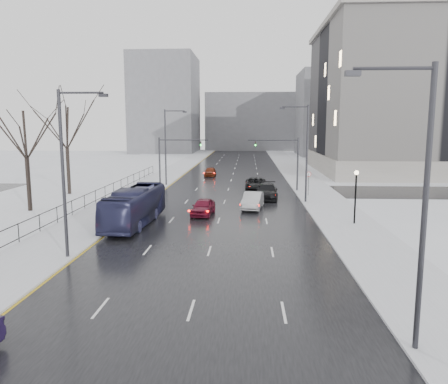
% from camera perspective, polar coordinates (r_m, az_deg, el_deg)
% --- Properties ---
extents(road, '(16.00, 150.00, 0.04)m').
position_cam_1_polar(road, '(65.36, 1.01, 1.73)').
color(road, black).
rests_on(road, ground).
extents(cross_road, '(130.00, 10.00, 0.04)m').
position_cam_1_polar(cross_road, '(53.48, 0.53, 0.17)').
color(cross_road, black).
rests_on(cross_road, ground).
extents(sidewalk_left, '(5.00, 150.00, 0.16)m').
position_cam_1_polar(sidewalk_left, '(66.57, -8.06, 1.83)').
color(sidewalk_left, silver).
rests_on(sidewalk_left, ground).
extents(sidewalk_right, '(5.00, 150.00, 0.16)m').
position_cam_1_polar(sidewalk_right, '(65.81, 10.19, 1.70)').
color(sidewalk_right, silver).
rests_on(sidewalk_right, ground).
extents(park_strip, '(14.00, 150.00, 0.12)m').
position_cam_1_polar(park_strip, '(69.05, -15.82, 1.81)').
color(park_strip, white).
rests_on(park_strip, ground).
extents(tree_park_d, '(8.75, 8.75, 12.50)m').
position_cam_1_polar(tree_park_d, '(44.49, -23.95, -2.36)').
color(tree_park_d, black).
rests_on(tree_park_d, ground).
extents(tree_park_e, '(9.45, 9.45, 13.50)m').
position_cam_1_polar(tree_park_e, '(53.60, -19.51, -0.34)').
color(tree_park_e, black).
rests_on(tree_park_e, ground).
extents(iron_fence, '(0.06, 70.00, 1.30)m').
position_cam_1_polar(iron_fence, '(38.74, -20.38, -2.34)').
color(iron_fence, black).
rests_on(iron_fence, sidewalk_left).
extents(streetlight_r_near, '(2.95, 0.25, 10.00)m').
position_cam_1_polar(streetlight_r_near, '(16.08, 24.08, -0.49)').
color(streetlight_r_near, '#2D2D33').
rests_on(streetlight_r_near, ground).
extents(streetlight_r_mid, '(2.95, 0.25, 10.00)m').
position_cam_1_polar(streetlight_r_mid, '(45.26, 10.50, 5.59)').
color(streetlight_r_mid, '#2D2D33').
rests_on(streetlight_r_mid, ground).
extents(streetlight_l_near, '(2.95, 0.25, 10.00)m').
position_cam_1_polar(streetlight_l_near, '(27.09, -19.88, 3.21)').
color(streetlight_l_near, '#2D2D33').
rests_on(streetlight_l_near, ground).
extents(streetlight_l_far, '(2.95, 0.25, 10.00)m').
position_cam_1_polar(streetlight_l_far, '(57.85, -7.44, 6.32)').
color(streetlight_l_far, '#2D2D33').
rests_on(streetlight_l_far, ground).
extents(lamppost_r_mid, '(0.36, 0.36, 4.28)m').
position_cam_1_polar(lamppost_r_mid, '(36.22, 16.83, 0.36)').
color(lamppost_r_mid, black).
rests_on(lamppost_r_mid, sidewalk_right).
extents(mast_signal_right, '(6.10, 0.33, 6.50)m').
position_cam_1_polar(mast_signal_right, '(53.20, 8.47, 4.46)').
color(mast_signal_right, '#2D2D33').
rests_on(mast_signal_right, ground).
extents(mast_signal_left, '(6.10, 0.33, 6.50)m').
position_cam_1_polar(mast_signal_left, '(53.86, -7.30, 4.53)').
color(mast_signal_left, '#2D2D33').
rests_on(mast_signal_left, ground).
extents(no_uturn_sign, '(0.60, 0.06, 2.70)m').
position_cam_1_polar(no_uturn_sign, '(49.62, 11.00, 2.00)').
color(no_uturn_sign, '#2D2D33').
rests_on(no_uturn_sign, sidewalk_right).
extents(civic_building, '(41.00, 31.00, 24.80)m').
position_cam_1_polar(civic_building, '(83.52, 26.55, 10.04)').
color(civic_building, gray).
rests_on(civic_building, ground).
extents(bldg_far_right, '(24.00, 20.00, 22.00)m').
position_cam_1_polar(bldg_far_right, '(122.57, 15.43, 9.83)').
color(bldg_far_right, slate).
rests_on(bldg_far_right, ground).
extents(bldg_far_left, '(18.00, 22.00, 28.00)m').
position_cam_1_polar(bldg_far_left, '(132.24, -7.64, 11.26)').
color(bldg_far_left, slate).
rests_on(bldg_far_left, ground).
extents(bldg_far_center, '(30.00, 18.00, 18.00)m').
position_cam_1_polar(bldg_far_center, '(144.84, 3.82, 9.11)').
color(bldg_far_center, slate).
rests_on(bldg_far_center, ground).
extents(bus, '(2.94, 10.70, 2.95)m').
position_cam_1_polar(bus, '(35.91, -11.54, -1.82)').
color(bus, '#26274B').
rests_on(bus, road).
extents(sedan_center_near, '(2.14, 4.46, 1.47)m').
position_cam_1_polar(sedan_center_near, '(38.94, -2.75, -1.94)').
color(sedan_center_near, maroon).
rests_on(sedan_center_near, road).
extents(sedan_right_near, '(2.33, 5.02, 1.59)m').
position_cam_1_polar(sedan_right_near, '(41.87, 3.76, -1.12)').
color(sedan_right_near, '#AAABAF').
rests_on(sedan_right_near, road).
extents(sedan_right_cross, '(2.63, 5.63, 1.56)m').
position_cam_1_polar(sedan_right_cross, '(53.62, 4.19, 1.03)').
color(sedan_right_cross, black).
rests_on(sedan_right_cross, road).
extents(sedan_right_far, '(2.50, 5.70, 1.63)m').
position_cam_1_polar(sedan_right_far, '(47.77, 5.62, 0.11)').
color(sedan_right_far, black).
rests_on(sedan_right_far, road).
extents(sedan_center_far, '(1.75, 4.26, 1.45)m').
position_cam_1_polar(sedan_center_far, '(68.52, -1.82, 2.68)').
color(sedan_center_far, maroon).
rests_on(sedan_center_far, road).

